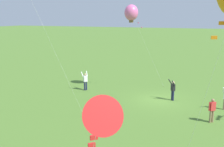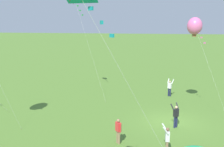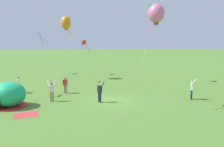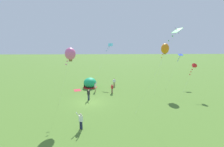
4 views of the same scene
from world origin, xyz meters
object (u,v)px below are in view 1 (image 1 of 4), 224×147
(person_with_toddler, at_px, (85,80))
(kite_red, at_px, (100,117))
(person_far_back, at_px, (212,109))
(person_flying_kite, at_px, (173,89))
(kite_pink, at_px, (131,13))

(person_with_toddler, xyz_separation_m, kite_red, (-10.02, 17.58, 4.14))
(person_with_toddler, height_order, kite_red, kite_red)
(person_with_toddler, bearing_deg, person_far_back, 162.30)
(person_flying_kite, distance_m, person_with_toddler, 8.63)
(person_with_toddler, distance_m, kite_pink, 7.97)
(person_far_back, xyz_separation_m, kite_red, (2.01, 13.75, 4.17))
(person_far_back, distance_m, person_with_toddler, 12.62)
(kite_red, bearing_deg, kite_pink, -73.09)
(person_flying_kite, xyz_separation_m, kite_red, (-1.38, 17.67, 4.14))
(person_far_back, bearing_deg, kite_pink, -35.00)
(person_flying_kite, bearing_deg, kite_pink, -19.48)
(person_far_back, bearing_deg, kite_red, 81.68)
(person_flying_kite, height_order, kite_pink, kite_pink)
(kite_red, bearing_deg, person_far_back, -98.32)
(person_far_back, xyz_separation_m, kite_pink, (7.86, -5.51, 6.62))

